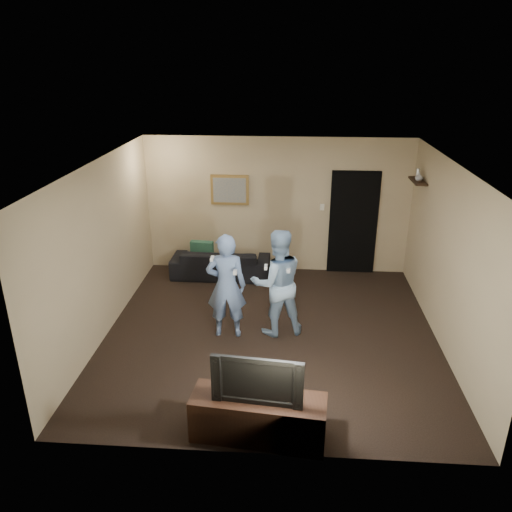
# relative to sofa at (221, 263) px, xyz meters

# --- Properties ---
(ground) EXTENTS (5.00, 5.00, 0.00)m
(ground) POSITION_rel_sofa_xyz_m (1.05, -2.08, -0.27)
(ground) COLOR black
(ground) RESTS_ON ground
(ceiling) EXTENTS (5.00, 5.00, 0.04)m
(ceiling) POSITION_rel_sofa_xyz_m (1.05, -2.08, 2.33)
(ceiling) COLOR silver
(ceiling) RESTS_ON wall_back
(wall_back) EXTENTS (5.00, 0.04, 2.60)m
(wall_back) POSITION_rel_sofa_xyz_m (1.05, 0.42, 1.03)
(wall_back) COLOR tan
(wall_back) RESTS_ON ground
(wall_front) EXTENTS (5.00, 0.04, 2.60)m
(wall_front) POSITION_rel_sofa_xyz_m (1.05, -4.58, 1.03)
(wall_front) COLOR tan
(wall_front) RESTS_ON ground
(wall_left) EXTENTS (0.04, 5.00, 2.60)m
(wall_left) POSITION_rel_sofa_xyz_m (-1.45, -2.08, 1.03)
(wall_left) COLOR tan
(wall_left) RESTS_ON ground
(wall_right) EXTENTS (0.04, 5.00, 2.60)m
(wall_right) POSITION_rel_sofa_xyz_m (3.55, -2.08, 1.03)
(wall_right) COLOR tan
(wall_right) RESTS_ON ground
(sofa) EXTENTS (1.87, 0.75, 0.54)m
(sofa) POSITION_rel_sofa_xyz_m (0.00, 0.00, 0.00)
(sofa) COLOR black
(sofa) RESTS_ON ground
(throw_pillow) EXTENTS (0.44, 0.18, 0.43)m
(throw_pillow) POSITION_rel_sofa_xyz_m (-0.35, 0.00, 0.21)
(throw_pillow) COLOR #164434
(throw_pillow) RESTS_ON sofa
(painting_frame) EXTENTS (0.72, 0.05, 0.57)m
(painting_frame) POSITION_rel_sofa_xyz_m (0.15, 0.40, 1.33)
(painting_frame) COLOR olive
(painting_frame) RESTS_ON wall_back
(painting_canvas) EXTENTS (0.62, 0.01, 0.47)m
(painting_canvas) POSITION_rel_sofa_xyz_m (0.15, 0.37, 1.33)
(painting_canvas) COLOR slate
(painting_canvas) RESTS_ON painting_frame
(doorway) EXTENTS (0.90, 0.06, 2.00)m
(doorway) POSITION_rel_sofa_xyz_m (2.50, 0.39, 0.73)
(doorway) COLOR black
(doorway) RESTS_ON ground
(light_switch) EXTENTS (0.08, 0.02, 0.12)m
(light_switch) POSITION_rel_sofa_xyz_m (1.90, 0.40, 1.03)
(light_switch) COLOR silver
(light_switch) RESTS_ON wall_back
(wall_shelf) EXTENTS (0.20, 0.60, 0.03)m
(wall_shelf) POSITION_rel_sofa_xyz_m (3.44, -0.28, 1.72)
(wall_shelf) COLOR black
(wall_shelf) RESTS_ON wall_right
(shelf_vase) EXTENTS (0.16, 0.16, 0.14)m
(shelf_vase) POSITION_rel_sofa_xyz_m (3.44, -0.32, 1.80)
(shelf_vase) COLOR #BABABF
(shelf_vase) RESTS_ON wall_shelf
(shelf_figurine) EXTENTS (0.06, 0.06, 0.18)m
(shelf_figurine) POSITION_rel_sofa_xyz_m (3.44, -0.21, 1.82)
(shelf_figurine) COLOR silver
(shelf_figurine) RESTS_ON wall_shelf
(tv_console) EXTENTS (1.52, 0.62, 0.53)m
(tv_console) POSITION_rel_sofa_xyz_m (1.02, -4.31, -0.02)
(tv_console) COLOR black
(tv_console) RESTS_ON ground
(television) EXTENTS (0.99, 0.23, 0.57)m
(television) POSITION_rel_sofa_xyz_m (1.02, -4.31, 0.53)
(television) COLOR black
(television) RESTS_ON tv_console
(wii_player_left) EXTENTS (0.61, 0.50, 1.62)m
(wii_player_left) POSITION_rel_sofa_xyz_m (0.39, -2.15, 0.54)
(wii_player_left) COLOR #6781B3
(wii_player_left) RESTS_ON ground
(wii_player_right) EXTENTS (0.95, 0.83, 1.66)m
(wii_player_right) POSITION_rel_sofa_xyz_m (1.14, -2.02, 0.56)
(wii_player_right) COLOR #8EADCE
(wii_player_right) RESTS_ON ground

